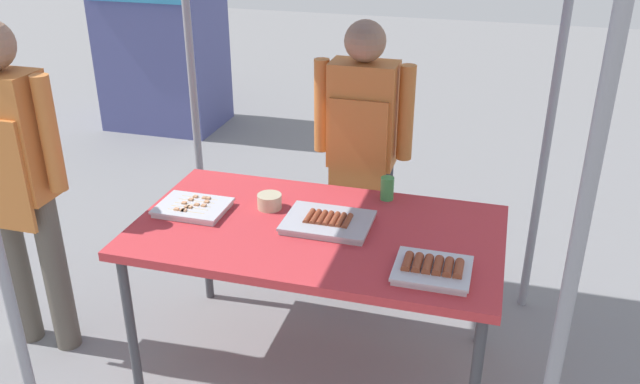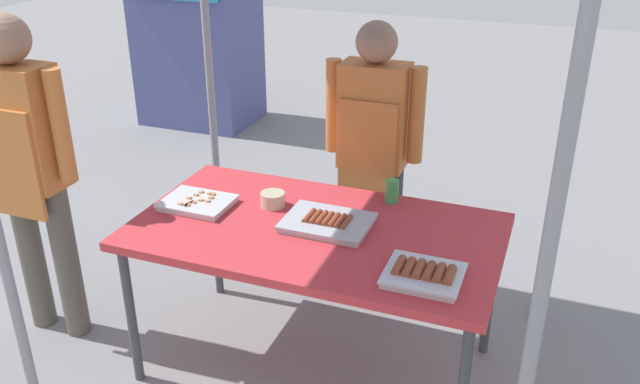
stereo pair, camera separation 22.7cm
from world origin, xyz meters
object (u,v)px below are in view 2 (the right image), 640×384
at_px(tray_meat_skewers, 198,202).
at_px(tray_grilled_sausages, 327,222).
at_px(vendor_woman, 373,143).
at_px(stall_table, 316,238).
at_px(tray_pork_links, 424,274).
at_px(drink_cup_near_edge, 392,191).
at_px(condiment_bowl, 273,199).
at_px(customer_nearby, 28,157).
at_px(neighbor_stall_left, 197,30).

bearing_deg(tray_meat_skewers, tray_grilled_sausages, 2.42).
distance_m(tray_meat_skewers, vendor_woman, 0.96).
bearing_deg(vendor_woman, stall_table, 87.02).
distance_m(tray_meat_skewers, tray_pork_links, 1.15).
xyz_separation_m(tray_meat_skewers, tray_pork_links, (1.12, -0.24, 0.01)).
relative_size(tray_grilled_sausages, drink_cup_near_edge, 3.41).
distance_m(tray_pork_links, condiment_bowl, 0.88).
relative_size(stall_table, tray_pork_links, 5.45).
height_order(tray_grilled_sausages, drink_cup_near_edge, drink_cup_near_edge).
distance_m(tray_pork_links, drink_cup_near_edge, 0.68).
bearing_deg(vendor_woman, tray_meat_skewers, 48.69).
distance_m(condiment_bowl, drink_cup_near_edge, 0.56).
bearing_deg(customer_nearby, neighbor_stall_left, 107.11).
bearing_deg(tray_pork_links, stall_table, 155.68).
bearing_deg(condiment_bowl, neighbor_stall_left, 125.98).
height_order(tray_grilled_sausages, neighbor_stall_left, neighbor_stall_left).
bearing_deg(stall_table, condiment_bowl, 154.51).
relative_size(vendor_woman, neighbor_stall_left, 0.88).
distance_m(drink_cup_near_edge, vendor_woman, 0.41).
relative_size(condiment_bowl, neighbor_stall_left, 0.07).
bearing_deg(tray_grilled_sausages, tray_meat_skewers, -177.58).
relative_size(vendor_woman, customer_nearby, 0.94).
relative_size(tray_pork_links, drink_cup_near_edge, 2.64).
relative_size(stall_table, neighbor_stall_left, 0.93).
height_order(drink_cup_near_edge, vendor_woman, vendor_woman).
height_order(tray_meat_skewers, vendor_woman, vendor_woman).
distance_m(tray_grilled_sausages, condiment_bowl, 0.32).
relative_size(tray_meat_skewers, vendor_woman, 0.21).
xyz_separation_m(tray_pork_links, neighbor_stall_left, (-2.87, 3.22, 0.09)).
bearing_deg(condiment_bowl, drink_cup_near_edge, 25.71).
bearing_deg(stall_table, vendor_woman, 87.02).
bearing_deg(tray_meat_skewers, customer_nearby, -165.28).
height_order(stall_table, tray_grilled_sausages, tray_grilled_sausages).
height_order(stall_table, condiment_bowl, condiment_bowl).
bearing_deg(condiment_bowl, tray_meat_skewers, -159.58).
xyz_separation_m(stall_table, vendor_woman, (0.04, 0.72, 0.19)).
height_order(tray_grilled_sausages, vendor_woman, vendor_woman).
bearing_deg(tray_grilled_sausages, condiment_bowl, 162.71).
bearing_deg(stall_table, customer_nearby, -171.71).
distance_m(customer_nearby, neighbor_stall_left, 3.33).
bearing_deg(vendor_woman, condiment_bowl, 63.10).
bearing_deg(stall_table, tray_meat_skewers, 179.63).
height_order(tray_pork_links, customer_nearby, customer_nearby).
height_order(stall_table, tray_meat_skewers, tray_meat_skewers).
distance_m(stall_table, neighbor_stall_left, 3.79).
distance_m(tray_pork_links, vendor_woman, 1.09).
bearing_deg(neighbor_stall_left, vendor_woman, -43.62).
xyz_separation_m(tray_grilled_sausages, condiment_bowl, (-0.31, 0.10, 0.02)).
relative_size(tray_pork_links, condiment_bowl, 2.60).
height_order(condiment_bowl, drink_cup_near_edge, drink_cup_near_edge).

